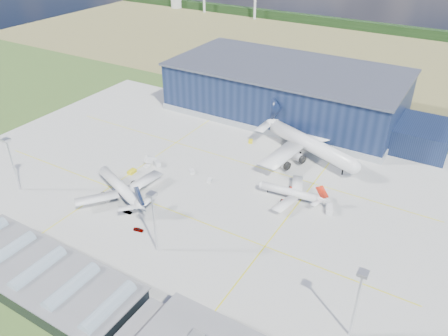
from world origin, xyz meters
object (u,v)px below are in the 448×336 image
at_px(gse_cart_a, 210,180).
at_px(gse_tug_c, 251,141).
at_px(hangar, 290,94).
at_px(airliner_navy, 119,182).
at_px(car_b, 127,212).
at_px(gse_van_a, 156,163).
at_px(gse_cart_b, 192,171).
at_px(light_mast_east, 358,294).
at_px(car_a, 138,230).
at_px(airliner_red, 290,188).
at_px(gse_van_b, 329,209).
at_px(airliner_widebody, 312,138).
at_px(airstair, 150,161).
at_px(light_mast_center, 153,213).
at_px(light_mast_west, 11,156).
at_px(gse_tug_a, 132,172).

relative_size(gse_cart_a, gse_tug_c, 0.94).
bearing_deg(hangar, airliner_navy, -103.21).
bearing_deg(car_b, gse_van_a, 15.95).
bearing_deg(gse_cart_b, light_mast_east, -77.43).
bearing_deg(car_a, airliner_red, -52.82).
height_order(gse_van_b, gse_tug_c, gse_van_b).
xyz_separation_m(airliner_widebody, gse_tug_c, (-29.61, -1.37, -9.19)).
height_order(airstair, car_b, airstair).
height_order(light_mast_center, gse_cart_a, light_mast_center).
height_order(hangar, airliner_red, hangar).
distance_m(gse_van_a, gse_cart_a, 27.20).
bearing_deg(gse_van_a, car_a, -123.51).
relative_size(airliner_navy, car_b, 10.77).
distance_m(light_mast_west, airliner_red, 108.39).
bearing_deg(hangar, gse_cart_b, -97.69).
bearing_deg(light_mast_center, airstair, 131.33).
relative_size(light_mast_east, gse_tug_a, 6.17).
distance_m(light_mast_west, car_b, 51.04).
xyz_separation_m(gse_cart_a, gse_van_b, (49.44, 5.50, 0.58)).
relative_size(light_mast_west, car_a, 6.26).
relative_size(light_mast_center, gse_cart_b, 7.55).
distance_m(airliner_widebody, gse_van_b, 42.09).
relative_size(light_mast_west, gse_tug_a, 6.17).
relative_size(light_mast_west, gse_tug_c, 7.65).
bearing_deg(car_b, airliner_navy, 47.83).
xyz_separation_m(gse_tug_a, car_b, (17.35, -22.45, -0.19)).
bearing_deg(light_mast_east, car_a, 176.68).
xyz_separation_m(gse_cart_a, car_b, (-14.71, -33.99, -0.03)).
bearing_deg(gse_tug_a, airliner_widebody, 40.20).
bearing_deg(gse_cart_b, car_a, -130.14).
bearing_deg(hangar, airliner_widebody, -55.24).
xyz_separation_m(light_mast_center, car_b, (-22.28, 10.35, -14.85)).
relative_size(hangar, airliner_widebody, 2.40).
bearing_deg(airliner_red, light_mast_west, 22.60).
bearing_deg(car_a, light_mast_east, -106.79).
bearing_deg(light_mast_east, gse_cart_b, 150.81).
xyz_separation_m(light_mast_west, airliner_navy, (37.74, 18.00, -9.20)).
bearing_deg(car_b, light_mast_east, -101.47).
height_order(airliner_red, gse_tug_c, airliner_red).
bearing_deg(light_mast_center, car_a, 159.36).
xyz_separation_m(hangar, light_mast_east, (72.19, -124.80, 3.82)).
xyz_separation_m(light_mast_center, light_mast_east, (65.00, 0.00, 0.00)).
distance_m(hangar, gse_cart_b, 80.02).
relative_size(airliner_widebody, gse_tug_a, 16.20).
relative_size(light_mast_west, gse_cart_a, 8.15).
bearing_deg(airstair, gse_van_b, 21.69).
relative_size(airliner_red, gse_van_a, 5.72).
bearing_deg(gse_tug_c, gse_cart_b, -126.48).
bearing_deg(light_mast_center, gse_tug_a, 140.39).
xyz_separation_m(light_mast_center, gse_tug_a, (-39.63, 32.79, -14.66)).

